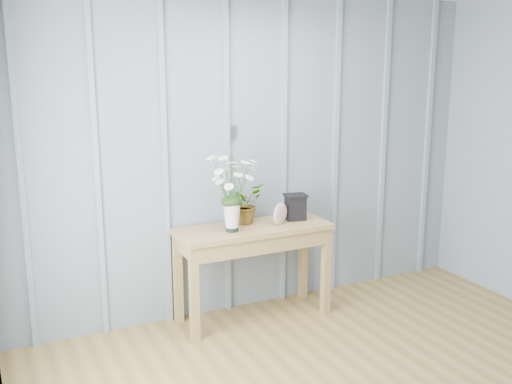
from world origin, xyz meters
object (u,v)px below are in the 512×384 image
sideboard (253,241)px  daisy_vase (232,182)px  carved_box (295,207)px  felt_disc_vessel (280,214)px

sideboard → daisy_vase: bearing=-166.1°
sideboard → carved_box: bearing=3.4°
daisy_vase → carved_box: daisy_vase is taller
sideboard → carved_box: 0.44m
carved_box → felt_disc_vessel: bearing=-158.3°
felt_disc_vessel → sideboard: bearing=140.1°
sideboard → felt_disc_vessel: size_ratio=7.04×
sideboard → carved_box: size_ratio=5.76×
sideboard → carved_box: carved_box is taller
daisy_vase → carved_box: bearing=7.0°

